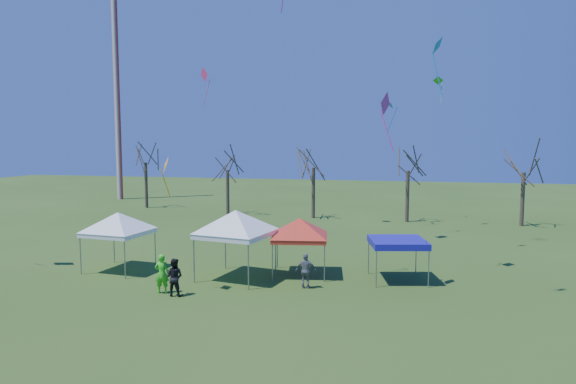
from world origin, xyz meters
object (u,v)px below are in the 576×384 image
radio_mast (117,95)px  tree_0 (145,146)px  tent_white_west (118,216)px  tent_white_mid (236,215)px  tree_2 (314,149)px  person_green (162,274)px  person_grey (306,271)px  tree_4 (525,153)px  tent_red (300,222)px  tent_blue (398,243)px  tree_1 (227,154)px  person_dark (174,277)px  tree_3 (408,152)px

radio_mast → tree_0: radio_mast is taller
tent_white_west → tent_white_mid: 6.78m
radio_mast → tree_2: radio_mast is taller
radio_mast → tree_0: size_ratio=2.96×
person_green → person_grey: bearing=-170.3°
radio_mast → tree_4: bearing=-13.0°
tent_white_mid → person_green: (-2.51, -3.24, -2.39)m
tree_0 → tent_white_west: (11.61, -24.29, -3.50)m
tent_red → person_grey: tent_red is taller
tent_blue → tent_white_west: bearing=-174.6°
tree_1 → person_dark: tree_1 is taller
tree_1 → person_green: bearing=-76.9°
tree_4 → tent_white_west: 32.43m
tent_red → person_green: size_ratio=2.13×
tree_0 → person_grey: bearing=-48.7°
tree_3 → person_dark: bearing=-112.7°
tent_white_west → person_dark: size_ratio=2.40×
tree_2 → tree_1: bearing=178.2°
person_grey → person_green: person_green is taller
tree_1 → tent_white_mid: (8.30, -21.64, -2.48)m
tent_white_west → tent_blue: size_ratio=1.29×
radio_mast → tent_white_west: radio_mast is taller
tree_1 → tree_2: bearing=-1.8°
radio_mast → tree_3: bearing=-16.3°
tree_3 → tree_0: bearing=172.9°
person_grey → tree_2: bearing=-87.3°
tree_4 → tree_3: bearing=179.7°
tree_4 → tent_white_mid: size_ratio=1.72×
tree_3 → tent_blue: bearing=-91.2°
person_green → tree_3: bearing=-124.6°
tree_0 → tent_white_west: size_ratio=2.02×
person_dark → person_grey: person_dark is taller
tent_red → person_green: 7.52m
tent_white_mid → person_dark: 4.62m
tree_0 → person_grey: (22.24, -25.31, -5.63)m
person_dark → person_green: 0.78m
tree_0 → tent_blue: (26.48, -22.88, -4.53)m
tree_2 → tent_white_mid: size_ratio=1.79×
tree_4 → tent_red: tree_4 is taller
radio_mast → tent_red: bearing=-46.0°
tree_3 → person_green: (-11.02, -24.28, -5.16)m
tree_3 → tent_blue: size_ratio=2.44×
tree_1 → person_green: size_ratio=4.09×
tent_blue → person_green: (-10.61, -4.73, -1.03)m
radio_mast → tent_blue: radio_mast is taller
tree_0 → tree_1: bearing=-15.2°
radio_mast → tree_2: size_ratio=3.06×
tree_1 → tree_2: (8.40, -0.27, 0.50)m
tree_1 → tent_white_west: (1.53, -21.55, -2.80)m
person_green → tent_white_west: bearing=-48.2°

